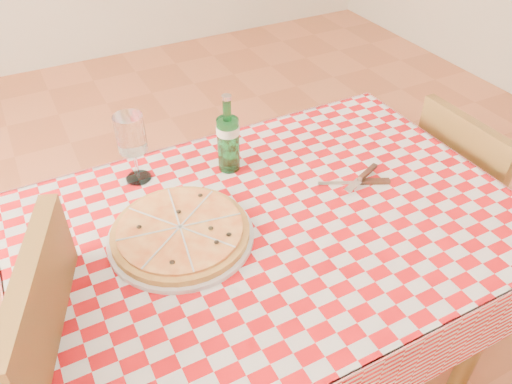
# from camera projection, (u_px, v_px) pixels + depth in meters

# --- Properties ---
(dining_table) EXTENTS (1.20, 0.80, 0.75)m
(dining_table) POSITION_uv_depth(u_px,v_px,m) (273.00, 247.00, 1.35)
(dining_table) COLOR brown
(dining_table) RESTS_ON ground
(tablecloth) EXTENTS (1.30, 0.90, 0.01)m
(tablecloth) POSITION_uv_depth(u_px,v_px,m) (273.00, 222.00, 1.30)
(tablecloth) COLOR #AA0A0E
(tablecloth) RESTS_ON dining_table
(chair_near) EXTENTS (0.37, 0.37, 0.82)m
(chair_near) POSITION_uv_depth(u_px,v_px,m) (463.00, 197.00, 1.82)
(chair_near) COLOR brown
(chair_near) RESTS_ON ground
(pizza_plate) EXTENTS (0.42, 0.42, 0.05)m
(pizza_plate) POSITION_uv_depth(u_px,v_px,m) (180.00, 231.00, 1.23)
(pizza_plate) COLOR #B87E3D
(pizza_plate) RESTS_ON tablecloth
(water_bottle) EXTENTS (0.07, 0.07, 0.24)m
(water_bottle) POSITION_uv_depth(u_px,v_px,m) (228.00, 133.00, 1.40)
(water_bottle) COLOR #1A692C
(water_bottle) RESTS_ON tablecloth
(wine_glass) EXTENTS (0.08, 0.08, 0.21)m
(wine_glass) POSITION_uv_depth(u_px,v_px,m) (133.00, 149.00, 1.37)
(wine_glass) COLOR white
(wine_glass) RESTS_ON tablecloth
(cutlery) EXTENTS (0.22, 0.19, 0.02)m
(cutlery) POSITION_uv_depth(u_px,v_px,m) (360.00, 180.00, 1.41)
(cutlery) COLOR silver
(cutlery) RESTS_ON tablecloth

